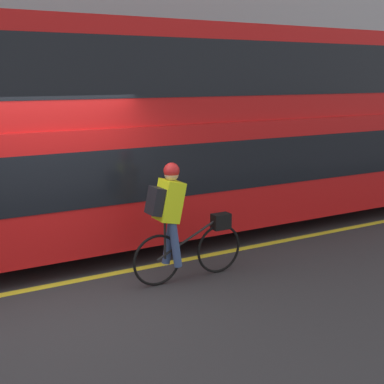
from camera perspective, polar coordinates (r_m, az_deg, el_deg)
ground_plane at (r=7.36m, az=-13.91°, el=-10.04°), size 80.00×80.00×0.00m
road_center_line at (r=7.52m, az=-14.30°, el=-9.54°), size 50.00×0.14×0.01m
bus at (r=9.54m, az=2.17°, el=7.53°), size 10.01×2.48×3.53m
cyclist_on_bike at (r=7.14m, az=-1.54°, el=-2.85°), size 1.68×0.32×1.65m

